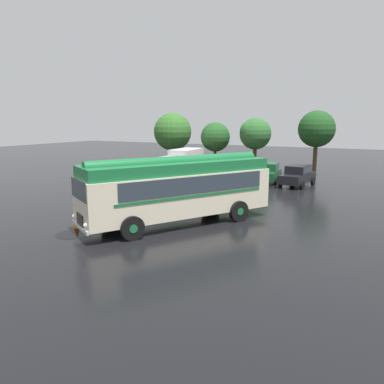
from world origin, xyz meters
TOP-DOWN VIEW (x-y plane):
  - ground_plane at (0.00, 0.00)m, footprint 120.00×120.00m
  - vintage_bus at (0.99, -0.49)m, footprint 7.25×9.92m
  - car_near_left at (-4.45, 14.02)m, footprint 2.37×4.39m
  - car_mid_left at (-1.20, 14.27)m, footprint 2.38×4.39m
  - car_mid_right at (1.31, 14.62)m, footprint 2.29×4.36m
  - car_far_right at (3.96, 13.89)m, footprint 2.39×4.40m
  - box_van at (-7.17, 14.83)m, footprint 2.45×5.82m
  - tree_far_left at (-11.81, 20.69)m, footprint 4.31×4.31m
  - tree_left_of_centre at (-5.86, 19.47)m, footprint 3.06×3.06m
  - tree_centre at (-1.68, 19.63)m, footprint 3.15×3.15m
  - tree_right_of_centre at (4.18, 20.28)m, footprint 3.44×3.44m
  - traffic_cone at (-3.13, -3.46)m, footprint 0.36×0.36m
  - puddle_patch at (-2.43, -4.42)m, footprint 1.62×1.62m

SIDE VIEW (x-z plane):
  - ground_plane at x=0.00m, z-range 0.00..0.00m
  - puddle_patch at x=-2.43m, z-range 0.00..0.01m
  - traffic_cone at x=-3.13m, z-range 0.00..0.55m
  - car_near_left at x=-4.45m, z-range 0.02..1.68m
  - car_mid_left at x=-1.20m, z-range 0.02..1.68m
  - car_mid_right at x=1.31m, z-range 0.02..1.68m
  - car_far_right at x=3.96m, z-range 0.02..1.68m
  - box_van at x=-7.17m, z-range 0.11..2.61m
  - vintage_bus at x=0.99m, z-range 0.15..3.64m
  - tree_left_of_centre at x=-5.86m, z-range 0.95..6.02m
  - tree_centre at x=-1.68m, z-range 1.21..6.71m
  - tree_far_left at x=-11.81m, z-range 0.93..7.04m
  - tree_right_of_centre at x=4.18m, z-range 1.30..7.47m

